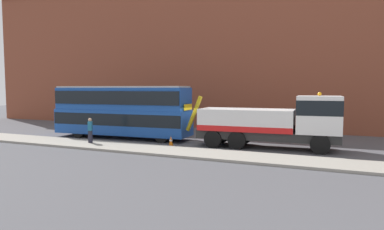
{
  "coord_description": "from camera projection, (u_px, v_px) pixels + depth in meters",
  "views": [
    {
      "loc": [
        9.36,
        -22.58,
        3.92
      ],
      "look_at": [
        -0.16,
        -0.35,
        2.0
      ],
      "focal_mm": 31.9,
      "sensor_mm": 36.0,
      "label": 1
    }
  ],
  "objects": [
    {
      "name": "double_decker_bus",
      "position": [
        122.0,
        110.0,
        26.57
      ],
      "size": [
        11.14,
        3.15,
        4.06
      ],
      "rotation": [
        0.0,
        0.0,
        0.06
      ],
      "color": "#19479E",
      "rests_on": "ground_plane"
    },
    {
      "name": "ground_plane",
      "position": [
        196.0,
        142.0,
        24.67
      ],
      "size": [
        120.0,
        120.0,
        0.0
      ],
      "primitive_type": "plane",
      "color": "#4C4C51"
    },
    {
      "name": "recovery_tow_truck",
      "position": [
        274.0,
        121.0,
        22.04
      ],
      "size": [
        10.2,
        3.13,
        3.67
      ],
      "rotation": [
        0.0,
        0.0,
        0.06
      ],
      "color": "#2D2D2D",
      "rests_on": "ground_plane"
    },
    {
      "name": "building_facade",
      "position": [
        232.0,
        44.0,
        32.22
      ],
      "size": [
        60.0,
        1.5,
        16.0
      ],
      "color": "brown",
      "rests_on": "ground_plane"
    },
    {
      "name": "pedestrian_onlooker",
      "position": [
        90.0,
        131.0,
        23.46
      ],
      "size": [
        0.42,
        0.48,
        1.71
      ],
      "rotation": [
        0.0,
        0.0,
        0.52
      ],
      "color": "#232333",
      "rests_on": "near_kerb"
    },
    {
      "name": "traffic_cone_near_bus",
      "position": [
        171.0,
        141.0,
        22.94
      ],
      "size": [
        0.36,
        0.36,
        0.72
      ],
      "color": "orange",
      "rests_on": "ground_plane"
    },
    {
      "name": "near_kerb",
      "position": [
        170.0,
        151.0,
        20.82
      ],
      "size": [
        60.0,
        2.8,
        0.15
      ],
      "primitive_type": "cube",
      "color": "gray",
      "rests_on": "ground_plane"
    }
  ]
}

